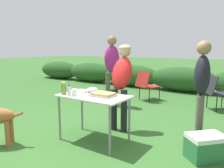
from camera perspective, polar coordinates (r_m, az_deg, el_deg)
ground_plane at (r=3.64m, az=-4.67°, el=-14.45°), size 60.00×60.00×0.00m
shrub_hedge at (r=7.84m, az=17.94°, el=1.17°), size 14.40×0.90×0.84m
folding_table at (r=3.43m, az=-4.81°, el=-4.25°), size 1.10×0.64×0.74m
food_tray at (r=3.35m, az=-2.39°, el=-2.75°), size 0.38×0.28×0.06m
plate_stack at (r=3.69m, az=-8.63°, el=-1.90°), size 0.26×0.26×0.03m
mixing_bowl at (r=3.64m, az=-5.13°, el=-1.53°), size 0.20×0.20×0.08m
paper_cup_stack at (r=3.42m, az=-9.73°, el=-2.15°), size 0.08×0.08×0.11m
relish_jar at (r=3.53m, az=-12.60°, el=-1.13°), size 0.08×0.08×0.20m
ketchup_bottle at (r=3.52m, az=-11.24°, el=-1.52°), size 0.06×0.06×0.16m
mayo_bottle at (r=3.39m, az=-11.13°, el=-1.58°), size 0.06×0.06×0.20m
standing_person_in_red_jacket at (r=3.89m, az=2.57°, el=1.69°), size 0.40×0.50×1.53m
standing_person_in_dark_puffer at (r=5.57m, az=-0.03°, el=5.28°), size 0.46×0.47×1.78m
standing_person_in_olive_jacket at (r=3.56m, az=22.39°, el=0.50°), size 0.30×0.36×1.58m
camp_chair_green_behind_table at (r=6.25m, az=9.07°, el=0.01°), size 0.64×0.72×0.83m
camp_chair_near_hedge at (r=5.77m, az=25.53°, el=-1.57°), size 0.75×0.73×0.83m
cooler_box at (r=3.26m, az=23.34°, el=-14.87°), size 0.56×0.57×0.34m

